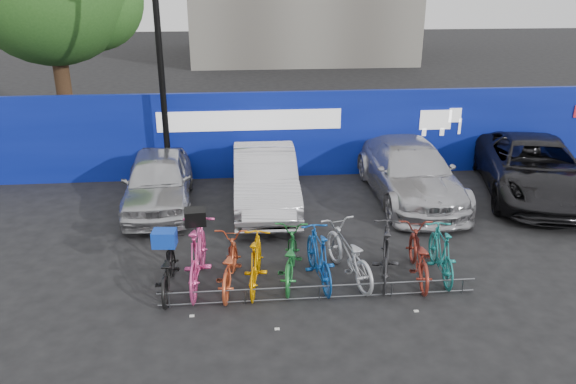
{
  "coord_description": "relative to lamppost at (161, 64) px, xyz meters",
  "views": [
    {
      "loc": [
        -1.32,
        -9.03,
        5.36
      ],
      "look_at": [
        -0.31,
        2.0,
        1.05
      ],
      "focal_mm": 35.0,
      "sensor_mm": 36.0,
      "label": 1
    }
  ],
  "objects": [
    {
      "name": "ground",
      "position": [
        3.2,
        -5.4,
        -3.27
      ],
      "size": [
        100.0,
        100.0,
        0.0
      ],
      "primitive_type": "plane",
      "color": "black",
      "rests_on": "ground"
    },
    {
      "name": "hoarding",
      "position": [
        3.21,
        0.6,
        -2.07
      ],
      "size": [
        22.0,
        0.18,
        2.4
      ],
      "color": "navy",
      "rests_on": "ground"
    },
    {
      "name": "lamppost",
      "position": [
        0.0,
        0.0,
        0.0
      ],
      "size": [
        0.25,
        0.5,
        6.11
      ],
      "color": "black",
      "rests_on": "ground"
    },
    {
      "name": "bike_rack",
      "position": [
        3.2,
        -6.0,
        -3.11
      ],
      "size": [
        5.6,
        0.03,
        0.3
      ],
      "color": "#595B60",
      "rests_on": "ground"
    },
    {
      "name": "car_0",
      "position": [
        -0.1,
        -1.38,
        -2.6
      ],
      "size": [
        1.81,
        4.04,
        1.35
      ],
      "primitive_type": "imported",
      "rotation": [
        0.0,
        0.0,
        0.05
      ],
      "color": "#B2B3B6",
      "rests_on": "ground"
    },
    {
      "name": "car_1",
      "position": [
        2.49,
        -1.57,
        -2.57
      ],
      "size": [
        1.52,
        4.28,
        1.41
      ],
      "primitive_type": "imported",
      "rotation": [
        0.0,
        0.0,
        -0.01
      ],
      "color": "silver",
      "rests_on": "ground"
    },
    {
      "name": "car_2",
      "position": [
        6.17,
        -1.35,
        -2.57
      ],
      "size": [
        1.99,
        4.84,
        1.4
      ],
      "primitive_type": "imported",
      "rotation": [
        0.0,
        0.0,
        0.01
      ],
      "color": "#B6B6BA",
      "rests_on": "ground"
    },
    {
      "name": "car_3",
      "position": [
        9.39,
        -1.46,
        -2.55
      ],
      "size": [
        3.6,
        5.63,
        1.45
      ],
      "primitive_type": "imported",
      "rotation": [
        0.0,
        0.0,
        -0.25
      ],
      "color": "black",
      "rests_on": "ground"
    },
    {
      "name": "bike_0",
      "position": [
        0.53,
        -5.42,
        -2.82
      ],
      "size": [
        0.61,
        1.71,
        0.9
      ],
      "primitive_type": "imported",
      "rotation": [
        0.0,
        0.0,
        3.15
      ],
      "color": "black",
      "rests_on": "ground"
    },
    {
      "name": "bike_1",
      "position": [
        1.07,
        -5.26,
        -2.66
      ],
      "size": [
        0.71,
        2.07,
        1.23
      ],
      "primitive_type": "imported",
      "rotation": [
        0.0,
        0.0,
        3.07
      ],
      "color": "#E5438D",
      "rests_on": "ground"
    },
    {
      "name": "bike_2",
      "position": [
        1.63,
        -5.39,
        -2.81
      ],
      "size": [
        0.8,
        1.81,
        0.92
      ],
      "primitive_type": "imported",
      "rotation": [
        0.0,
        0.0,
        3.03
      ],
      "color": "#C74F29",
      "rests_on": "ground"
    },
    {
      "name": "bike_3",
      "position": [
        2.12,
        -5.43,
        -2.77
      ],
      "size": [
        0.7,
        1.72,
        1.01
      ],
      "primitive_type": "imported",
      "rotation": [
        0.0,
        0.0,
        3.0
      ],
      "color": "#E89500",
      "rests_on": "ground"
    },
    {
      "name": "bike_4",
      "position": [
        2.75,
        -5.22,
        -2.8
      ],
      "size": [
        0.9,
        1.87,
        0.94
      ],
      "primitive_type": "imported",
      "rotation": [
        0.0,
        0.0,
        2.99
      ],
      "color": "#207A33",
      "rests_on": "ground"
    },
    {
      "name": "bike_5",
      "position": [
        3.28,
        -5.36,
        -2.75
      ],
      "size": [
        0.69,
        1.79,
        1.05
      ],
      "primitive_type": "imported",
      "rotation": [
        0.0,
        0.0,
        3.25
      ],
      "color": "#1149A0",
      "rests_on": "ground"
    },
    {
      "name": "bike_6",
      "position": [
        3.84,
        -5.25,
        -2.76
      ],
      "size": [
        1.15,
        2.04,
        1.01
      ],
      "primitive_type": "imported",
      "rotation": [
        0.0,
        0.0,
        3.4
      ],
      "color": "#B4B6BC",
      "rests_on": "ground"
    },
    {
      "name": "bike_7",
      "position": [
        4.53,
        -5.35,
        -2.73
      ],
      "size": [
        0.94,
        1.87,
        1.08
      ],
      "primitive_type": "imported",
      "rotation": [
        0.0,
        0.0,
        2.89
      ],
      "color": "#272729",
      "rests_on": "ground"
    },
    {
      "name": "bike_8",
      "position": [
        5.15,
        -5.38,
        -2.79
      ],
      "size": [
        0.87,
        1.89,
        0.96
      ],
      "primitive_type": "imported",
      "rotation": [
        0.0,
        0.0,
        3.01
      ],
      "color": "maroon",
      "rests_on": "ground"
    },
    {
      "name": "bike_9",
      "position": [
        5.59,
        -5.35,
        -2.77
      ],
      "size": [
        0.59,
        1.69,
        0.99
      ],
      "primitive_type": "imported",
      "rotation": [
        0.0,
        0.0,
        3.07
      ],
      "color": "#1B7F7C",
      "rests_on": "ground"
    },
    {
      "name": "cargo_crate",
      "position": [
        0.53,
        -5.42,
        -2.23
      ],
      "size": [
        0.43,
        0.34,
        0.29
      ],
      "primitive_type": "cube",
      "rotation": [
        0.0,
        0.0,
        -0.09
      ],
      "color": "#1039B8",
      "rests_on": "bike_0"
    },
    {
      "name": "cargo_topcase",
      "position": [
        1.07,
        -5.26,
        -1.91
      ],
      "size": [
        0.4,
        0.36,
        0.27
      ],
      "primitive_type": "cube",
      "rotation": [
        0.0,
        0.0,
        0.08
      ],
      "color": "black",
      "rests_on": "bike_1"
    }
  ]
}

